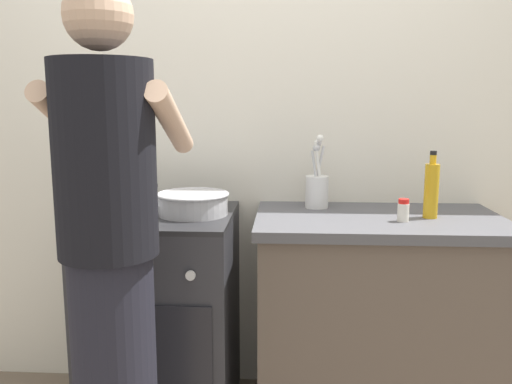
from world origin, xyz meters
TOP-DOWN VIEW (x-y plane):
  - back_wall at (0.20, 0.50)m, footprint 3.20×0.10m
  - countertop at (0.55, 0.15)m, footprint 1.00×0.60m
  - stove_range at (-0.35, 0.15)m, footprint 0.60×0.62m
  - pot at (-0.49, 0.12)m, footprint 0.28×0.21m
  - mixing_bowl at (-0.21, 0.14)m, footprint 0.30×0.30m
  - utensil_crock at (0.31, 0.31)m, footprint 0.10×0.10m
  - spice_bottle at (0.62, 0.06)m, footprint 0.04×0.04m
  - oil_bottle at (0.75, 0.13)m, footprint 0.06×0.06m
  - person at (-0.36, -0.44)m, footprint 0.41×0.50m

SIDE VIEW (x-z plane):
  - stove_range at x=-0.35m, z-range 0.00..0.90m
  - countertop at x=0.55m, z-range 0.00..0.90m
  - person at x=-0.36m, z-range 0.01..1.71m
  - spice_bottle at x=0.62m, z-range 0.90..0.99m
  - mixing_bowl at x=-0.21m, z-range 0.90..1.00m
  - pot at x=-0.49m, z-range 0.90..1.03m
  - utensil_crock at x=0.31m, z-range 0.83..1.15m
  - oil_bottle at x=0.75m, z-range 0.88..1.15m
  - back_wall at x=0.20m, z-range 0.00..2.50m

